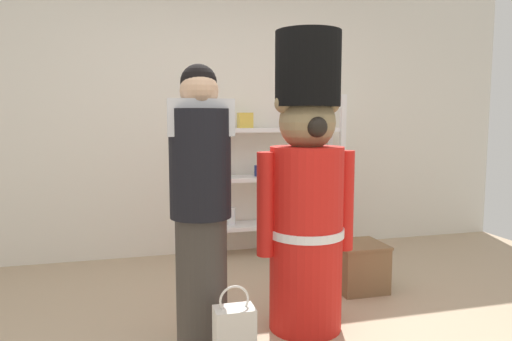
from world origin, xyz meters
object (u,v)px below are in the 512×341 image
teddy_bear_guard (306,193)px  display_crate (359,266)px  merchandise_shelf (275,174)px  shopping_bag (234,337)px  person_shopper (201,205)px

teddy_bear_guard → display_crate: bearing=38.8°
merchandise_shelf → shopping_bag: (-0.84, -2.02, -0.60)m
teddy_bear_guard → person_shopper: bearing=-172.6°
display_crate → person_shopper: bearing=-155.3°
teddy_bear_guard → shopping_bag: teddy_bear_guard is taller
merchandise_shelf → display_crate: 1.32m
teddy_bear_guard → display_crate: 1.05m
teddy_bear_guard → person_shopper: 0.66m
merchandise_shelf → teddy_bear_guard: teddy_bear_guard is taller
merchandise_shelf → display_crate: bearing=-74.5°
display_crate → merchandise_shelf: bearing=105.5°
merchandise_shelf → display_crate: merchandise_shelf is taller
teddy_bear_guard → person_shopper: size_ratio=1.13×
merchandise_shelf → teddy_bear_guard: (-0.31, -1.65, 0.08)m
teddy_bear_guard → merchandise_shelf: bearing=79.3°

